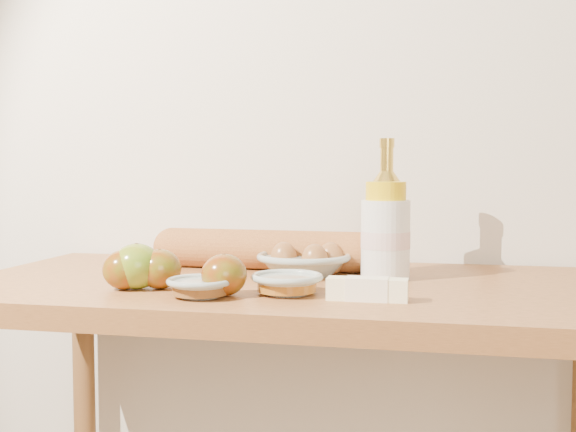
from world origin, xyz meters
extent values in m
cube|color=beige|center=(0.00, 1.51, 1.30)|extent=(3.50, 0.02, 2.60)
cube|color=#AE6D38|center=(0.00, 1.18, 0.88)|extent=(1.20, 0.60, 0.04)
cylinder|color=beige|center=(0.16, 1.32, 0.99)|extent=(0.07, 0.07, 0.17)
cylinder|color=maroon|center=(0.16, 1.32, 1.01)|extent=(0.07, 0.07, 0.01)
cone|color=gold|center=(0.16, 1.32, 1.08)|extent=(0.07, 0.07, 0.03)
cylinder|color=gold|center=(0.16, 1.32, 1.12)|extent=(0.03, 0.03, 0.04)
cylinder|color=gold|center=(0.16, 1.32, 1.15)|extent=(0.03, 0.03, 0.02)
cylinder|color=white|center=(0.16, 1.24, 0.97)|extent=(0.11, 0.11, 0.15)
cylinder|color=beige|center=(0.16, 1.24, 0.97)|extent=(0.11, 0.11, 0.03)
cylinder|color=#E4B80C|center=(0.16, 1.24, 1.06)|extent=(0.09, 0.09, 0.03)
torus|color=#94A29D|center=(0.01, 1.26, 0.93)|extent=(0.23, 0.23, 0.01)
ellipsoid|color=brown|center=(-0.03, 1.25, 0.93)|extent=(0.06, 0.06, 0.06)
ellipsoid|color=brown|center=(0.03, 1.23, 0.93)|extent=(0.06, 0.06, 0.06)
ellipsoid|color=brown|center=(0.02, 1.29, 0.93)|extent=(0.06, 0.06, 0.06)
ellipsoid|color=brown|center=(-0.02, 1.30, 0.93)|extent=(0.06, 0.06, 0.06)
ellipsoid|color=brown|center=(0.06, 1.27, 0.93)|extent=(0.06, 0.06, 0.06)
cylinder|color=#BA7239|center=(-0.08, 1.31, 0.94)|extent=(0.40, 0.09, 0.08)
sphere|color=#BA7239|center=(-0.28, 1.32, 0.94)|extent=(0.08, 0.08, 0.08)
sphere|color=#BA7239|center=(0.12, 1.30, 0.94)|extent=(0.08, 0.08, 0.08)
ellipsoid|color=olive|center=(-0.24, 1.04, 0.94)|extent=(0.11, 0.11, 0.08)
cylinder|color=#452F17|center=(-0.24, 1.04, 0.97)|extent=(0.01, 0.01, 0.01)
ellipsoid|color=#971108|center=(-0.20, 1.05, 0.93)|extent=(0.09, 0.09, 0.07)
cylinder|color=#52391B|center=(-0.20, 1.05, 0.96)|extent=(0.01, 0.01, 0.01)
ellipsoid|color=#960808|center=(-0.07, 1.01, 0.93)|extent=(0.10, 0.10, 0.07)
cylinder|color=#51351B|center=(-0.07, 1.01, 0.96)|extent=(0.01, 0.01, 0.01)
torus|color=#92A09A|center=(-0.11, 0.99, 0.93)|extent=(0.11, 0.11, 0.01)
cylinder|color=brown|center=(-0.11, 0.99, 0.91)|extent=(0.09, 0.09, 0.02)
torus|color=#99A7A1|center=(0.02, 1.05, 0.93)|extent=(0.14, 0.14, 0.01)
cylinder|color=brown|center=(0.02, 1.05, 0.92)|extent=(0.11, 0.11, 0.02)
cube|color=#FFF8C5|center=(0.15, 1.02, 0.92)|extent=(0.12, 0.04, 0.03)
cube|color=white|center=(0.15, 1.02, 0.92)|extent=(0.07, 0.04, 0.04)
ellipsoid|color=#971108|center=(-0.26, 1.03, 0.93)|extent=(0.09, 0.09, 0.07)
cylinder|color=#52391B|center=(-0.26, 1.03, 0.96)|extent=(0.01, 0.01, 0.01)
camera|label=1|loc=(0.27, -0.08, 1.11)|focal=45.00mm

